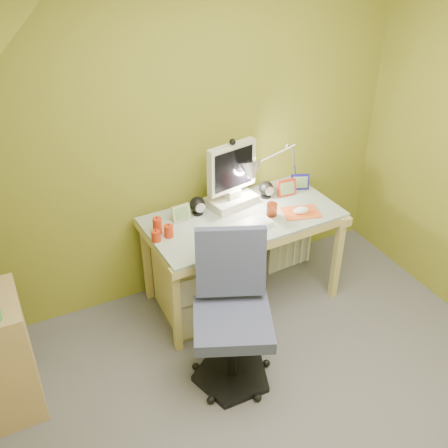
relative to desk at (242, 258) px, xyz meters
name	(u,v)px	position (x,y,z in m)	size (l,w,h in m)	color
floor	(301,437)	(-0.26, -1.23, -0.36)	(3.20, 3.20, 0.01)	#57575C
wall_back	(185,137)	(-0.26, 0.37, 0.84)	(3.20, 0.01, 2.40)	olive
slope_ceiling	(71,183)	(-1.26, -1.23, 1.49)	(1.10, 3.20, 1.10)	white
desk	(242,258)	(0.00, 0.00, 0.00)	(1.33, 0.67, 0.71)	tan
monitor	(232,171)	(0.00, 0.18, 0.62)	(0.38, 0.22, 0.53)	beige
speaker_left	(198,206)	(-0.27, 0.16, 0.42)	(0.11, 0.11, 0.13)	black
speaker_right	(266,189)	(0.27, 0.16, 0.42)	(0.11, 0.11, 0.13)	black
keyboard	(242,227)	(-0.08, -0.14, 0.37)	(0.42, 0.13, 0.02)	white
mousepad	(301,212)	(0.38, -0.14, 0.36)	(0.25, 0.18, 0.01)	#D95A22
mouse	(301,210)	(0.38, -0.14, 0.38)	(0.12, 0.07, 0.04)	white
amber_tumbler	(272,209)	(0.18, -0.08, 0.40)	(0.07, 0.07, 0.09)	#9C3416
candle_cluster	(160,229)	(-0.60, 0.01, 0.41)	(0.15, 0.13, 0.11)	#BA3110
photo_frame_red	(287,188)	(0.42, 0.12, 0.42)	(0.14, 0.02, 0.12)	red
photo_frame_blue	(300,182)	(0.56, 0.16, 0.42)	(0.14, 0.02, 0.12)	navy
photo_frame_green	(181,213)	(-0.40, 0.14, 0.41)	(0.13, 0.02, 0.11)	#B1C688
desk_lamp	(288,156)	(0.45, 0.18, 0.64)	(0.53, 0.23, 0.57)	silver
side_ledge	(5,355)	(-1.66, -0.28, 0.03)	(0.29, 0.44, 0.77)	tan
task_chair	(233,322)	(-0.42, -0.68, 0.11)	(0.52, 0.52, 0.94)	#3F4467
radiator	(285,242)	(0.51, 0.23, -0.15)	(0.40, 0.16, 0.40)	silver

